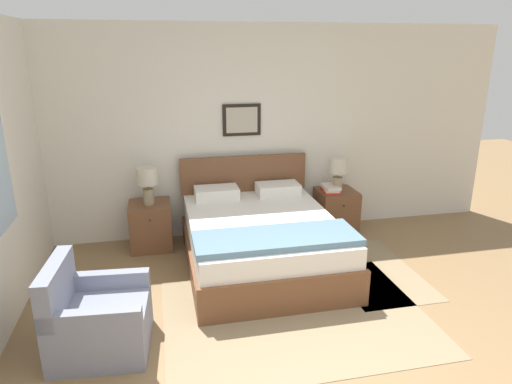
{
  "coord_description": "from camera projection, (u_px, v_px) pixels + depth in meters",
  "views": [
    {
      "loc": [
        -0.96,
        -2.26,
        2.31
      ],
      "look_at": [
        -0.08,
        1.79,
        1.0
      ],
      "focal_mm": 32.0,
      "sensor_mm": 36.0,
      "label": 1
    }
  ],
  "objects": [
    {
      "name": "armchair",
      "position": [
        96.0,
        320.0,
        3.59
      ],
      "size": [
        0.78,
        0.75,
        0.76
      ],
      "rotation": [
        0.0,
        0.0,
        -1.65
      ],
      "color": "gray",
      "rests_on": "ground_plane"
    },
    {
      "name": "table_lamp_near_window",
      "position": [
        147.0,
        180.0,
        5.25
      ],
      "size": [
        0.24,
        0.24,
        0.44
      ],
      "color": "gray",
      "rests_on": "nightstand_near_window"
    },
    {
      "name": "book_thick_bottom",
      "position": [
        331.0,
        191.0,
        5.78
      ],
      "size": [
        0.22,
        0.29,
        0.03
      ],
      "rotation": [
        0.0,
        0.0,
        -0.07
      ],
      "color": "#B7332D",
      "rests_on": "nightstand_by_door"
    },
    {
      "name": "nightstand_near_window",
      "position": [
        151.0,
        225.0,
        5.45
      ],
      "size": [
        0.48,
        0.5,
        0.56
      ],
      "color": "brown",
      "rests_on": "ground_plane"
    },
    {
      "name": "book_novel_upper",
      "position": [
        331.0,
        187.0,
        5.76
      ],
      "size": [
        0.18,
        0.28,
        0.04
      ],
      "rotation": [
        0.0,
        0.0,
        0.02
      ],
      "color": "silver",
      "rests_on": "book_hardcover_middle"
    },
    {
      "name": "wall_back",
      "position": [
        237.0,
        133.0,
        5.67
      ],
      "size": [
        6.96,
        0.09,
        2.6
      ],
      "color": "silver",
      "rests_on": "ground_plane"
    },
    {
      "name": "area_rug_main",
      "position": [
        295.0,
        316.0,
        4.1
      ],
      "size": [
        2.33,
        1.74,
        0.01
      ],
      "color": "#897556",
      "rests_on": "ground_plane"
    },
    {
      "name": "area_rug_bedside",
      "position": [
        372.0,
        270.0,
        4.95
      ],
      "size": [
        0.87,
        1.51,
        0.01
      ],
      "color": "#897556",
      "rests_on": "ground_plane"
    },
    {
      "name": "nightstand_by_door",
      "position": [
        336.0,
        211.0,
        5.93
      ],
      "size": [
        0.48,
        0.5,
        0.56
      ],
      "color": "brown",
      "rests_on": "ground_plane"
    },
    {
      "name": "table_lamp_by_door",
      "position": [
        338.0,
        169.0,
        5.73
      ],
      "size": [
        0.24,
        0.24,
        0.44
      ],
      "color": "gray",
      "rests_on": "nightstand_by_door"
    },
    {
      "name": "book_hardcover_middle",
      "position": [
        331.0,
        189.0,
        5.77
      ],
      "size": [
        0.21,
        0.3,
        0.02
      ],
      "rotation": [
        0.0,
        0.0,
        -0.14
      ],
      "color": "beige",
      "rests_on": "book_thick_bottom"
    },
    {
      "name": "bed",
      "position": [
        261.0,
        240.0,
        4.97
      ],
      "size": [
        1.59,
        2.02,
        1.03
      ],
      "color": "brown",
      "rests_on": "ground_plane"
    }
  ]
}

